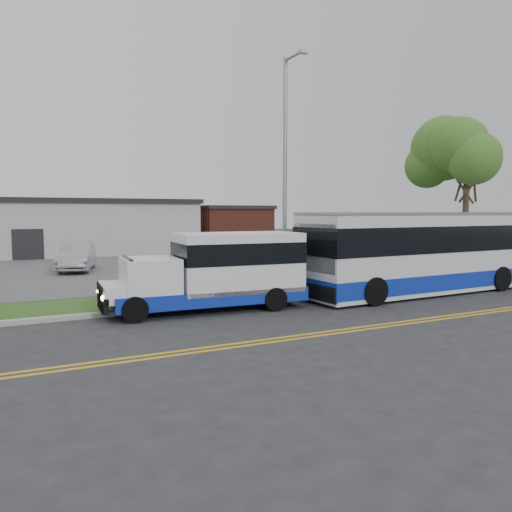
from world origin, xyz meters
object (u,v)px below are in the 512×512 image
streetlight_near (286,166)px  parked_car_a (77,257)px  tree_east (468,156)px  shuttle_bus (219,269)px  transit_bus (430,252)px

streetlight_near → parked_car_a: size_ratio=2.06×
tree_east → parked_car_a: size_ratio=1.81×
tree_east → shuttle_bus: bearing=-170.7°
tree_east → parked_car_a: (-17.88, 10.83, -5.34)m
shuttle_bus → transit_bus: 9.39m
transit_bus → tree_east: bearing=26.4°
tree_east → streetlight_near: 11.05m
streetlight_near → transit_bus: streetlight_near is taller
streetlight_near → parked_car_a: (-6.88, 11.10, -4.37)m
shuttle_bus → transit_bus: size_ratio=0.58×
transit_bus → streetlight_near: bearing=151.9°
shuttle_bus → transit_bus: bearing=0.9°
tree_east → parked_car_a: 21.58m
tree_east → transit_bus: tree_east is taller
tree_east → parked_car_a: bearing=148.8°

